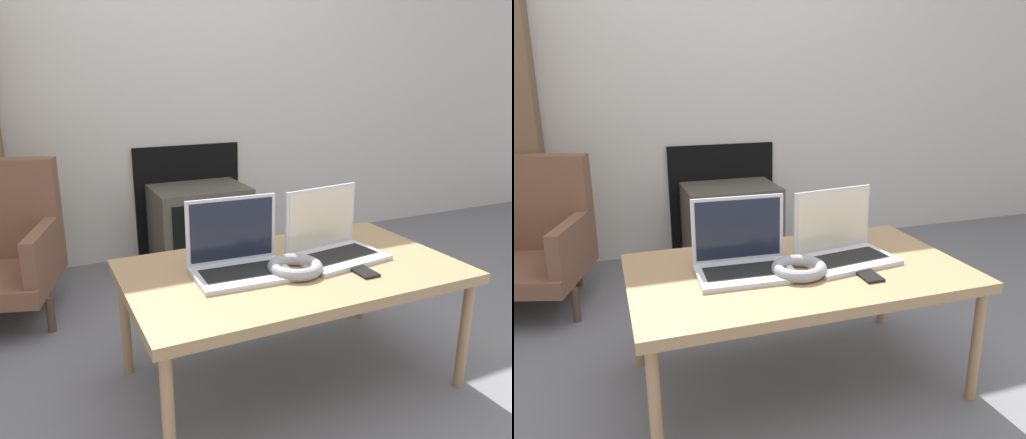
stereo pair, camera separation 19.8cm
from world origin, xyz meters
TOP-DOWN VIEW (x-y plane):
  - ground_plane at (0.00, 0.00)m, footprint 14.00×14.00m
  - wall_back at (0.00, 1.88)m, footprint 7.00×0.08m
  - table at (0.00, 0.31)m, footprint 1.16×0.68m
  - laptop_left at (-0.19, 0.35)m, footprint 0.34×0.24m
  - laptop_right at (0.18, 0.35)m, footprint 0.35×0.27m
  - headphones at (-0.02, 0.26)m, footprint 0.19×0.19m
  - phone at (0.19, 0.17)m, footprint 0.06×0.13m
  - tv at (0.10, 1.62)m, footprint 0.55×0.41m
  - armchair at (-1.01, 1.38)m, footprint 0.73×0.68m

SIDE VIEW (x-z plane):
  - ground_plane at x=0.00m, z-range 0.00..0.00m
  - tv at x=0.10m, z-range 0.00..0.46m
  - armchair at x=-1.01m, z-range -0.01..0.71m
  - table at x=0.00m, z-range 0.19..0.64m
  - phone at x=0.19m, z-range 0.45..0.46m
  - headphones at x=-0.02m, z-range 0.45..0.49m
  - laptop_left at x=-0.19m, z-range 0.38..0.63m
  - laptop_right at x=0.18m, z-range 0.38..0.63m
  - wall_back at x=0.00m, z-range -0.01..2.59m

